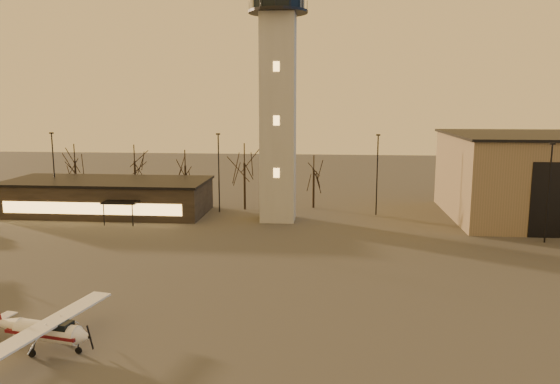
% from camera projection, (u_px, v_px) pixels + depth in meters
% --- Properties ---
extents(ground, '(220.00, 220.00, 0.00)m').
position_uv_depth(ground, '(235.00, 317.00, 36.39)').
color(ground, '#3F3C3A').
rests_on(ground, ground).
extents(control_tower, '(6.80, 6.80, 32.60)m').
position_uv_depth(control_tower, '(278.00, 82.00, 63.11)').
color(control_tower, '#A29F99').
rests_on(control_tower, ground).
extents(terminal, '(25.40, 12.20, 4.30)m').
position_uv_depth(terminal, '(108.00, 197.00, 69.42)').
color(terminal, black).
rests_on(terminal, ground).
extents(light_poles, '(58.50, 12.25, 10.14)m').
position_uv_depth(light_poles, '(283.00, 174.00, 65.87)').
color(light_poles, black).
rests_on(light_poles, ground).
extents(tree_row, '(37.20, 9.20, 8.80)m').
position_uv_depth(tree_row, '(186.00, 161.00, 75.08)').
color(tree_row, black).
rests_on(tree_row, ground).
extents(cessna_front, '(7.68, 9.66, 2.66)m').
position_uv_depth(cessna_front, '(50.00, 335.00, 31.57)').
color(cessna_front, silver).
rests_on(cessna_front, ground).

